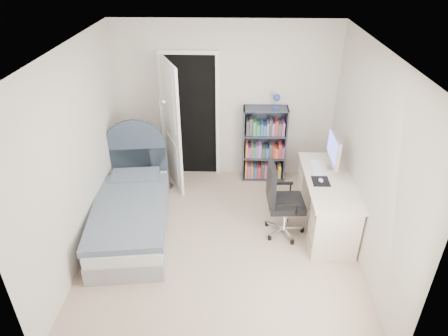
{
  "coord_description": "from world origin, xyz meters",
  "views": [
    {
      "loc": [
        0.16,
        -4.08,
        3.48
      ],
      "look_at": [
        0.03,
        0.08,
        1.07
      ],
      "focal_mm": 32.0,
      "sensor_mm": 36.0,
      "label": 1
    }
  ],
  "objects_px": {
    "bed": "(132,211)",
    "office_chair": "(280,197)",
    "floor_lamp": "(165,154)",
    "desk": "(326,200)",
    "bookcase": "(264,146)",
    "nightstand": "(135,155)"
  },
  "relations": [
    {
      "from": "bed",
      "to": "office_chair",
      "type": "bearing_deg",
      "value": -1.3
    },
    {
      "from": "floor_lamp",
      "to": "desk",
      "type": "xyz_separation_m",
      "value": [
        2.31,
        -0.87,
        -0.21
      ]
    },
    {
      "from": "floor_lamp",
      "to": "bookcase",
      "type": "relative_size",
      "value": 1.03
    },
    {
      "from": "nightstand",
      "to": "floor_lamp",
      "type": "distance_m",
      "value": 0.68
    },
    {
      "from": "bed",
      "to": "nightstand",
      "type": "relative_size",
      "value": 3.38
    },
    {
      "from": "bookcase",
      "to": "desk",
      "type": "xyz_separation_m",
      "value": [
        0.77,
        -1.25,
        -0.16
      ]
    },
    {
      "from": "nightstand",
      "to": "bookcase",
      "type": "xyz_separation_m",
      "value": [
        2.1,
        0.06,
        0.16
      ]
    },
    {
      "from": "floor_lamp",
      "to": "bookcase",
      "type": "xyz_separation_m",
      "value": [
        1.53,
        0.38,
        -0.05
      ]
    },
    {
      "from": "nightstand",
      "to": "floor_lamp",
      "type": "height_order",
      "value": "floor_lamp"
    },
    {
      "from": "floor_lamp",
      "to": "desk",
      "type": "distance_m",
      "value": 2.47
    },
    {
      "from": "desk",
      "to": "office_chair",
      "type": "height_order",
      "value": "desk"
    },
    {
      "from": "bookcase",
      "to": "desk",
      "type": "distance_m",
      "value": 1.48
    },
    {
      "from": "nightstand",
      "to": "desk",
      "type": "xyz_separation_m",
      "value": [
        2.87,
        -1.18,
        -0.0
      ]
    },
    {
      "from": "bookcase",
      "to": "desk",
      "type": "relative_size",
      "value": 0.96
    },
    {
      "from": "floor_lamp",
      "to": "desk",
      "type": "relative_size",
      "value": 0.99
    },
    {
      "from": "bed",
      "to": "nightstand",
      "type": "xyz_separation_m",
      "value": [
        -0.26,
        1.34,
        0.13
      ]
    },
    {
      "from": "desk",
      "to": "bed",
      "type": "bearing_deg",
      "value": -176.6
    },
    {
      "from": "bookcase",
      "to": "office_chair",
      "type": "relative_size",
      "value": 1.4
    },
    {
      "from": "bookcase",
      "to": "office_chair",
      "type": "distance_m",
      "value": 1.45
    },
    {
      "from": "nightstand",
      "to": "desk",
      "type": "relative_size",
      "value": 0.41
    },
    {
      "from": "bed",
      "to": "desk",
      "type": "distance_m",
      "value": 2.62
    },
    {
      "from": "floor_lamp",
      "to": "office_chair",
      "type": "bearing_deg",
      "value": -32.9
    }
  ]
}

